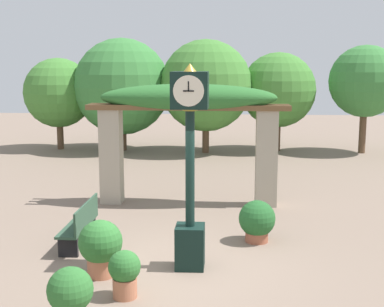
{
  "coord_description": "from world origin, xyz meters",
  "views": [
    {
      "loc": [
        1.07,
        -9.13,
        3.64
      ],
      "look_at": [
        0.38,
        0.56,
        2.01
      ],
      "focal_mm": 50.0,
      "sensor_mm": 36.0,
      "label": 1
    }
  ],
  "objects_px": {
    "pedestal_clock": "(190,161)",
    "park_bench": "(81,224)",
    "potted_plant_far_left": "(70,292)",
    "potted_plant_far_right": "(257,220)",
    "potted_plant_near_left": "(125,272)",
    "potted_plant_near_right": "(101,246)"
  },
  "relations": [
    {
      "from": "pedestal_clock",
      "to": "park_bench",
      "type": "relative_size",
      "value": 2.17
    },
    {
      "from": "potted_plant_far_left",
      "to": "park_bench",
      "type": "height_order",
      "value": "park_bench"
    },
    {
      "from": "pedestal_clock",
      "to": "potted_plant_far_right",
      "type": "height_order",
      "value": "pedestal_clock"
    },
    {
      "from": "pedestal_clock",
      "to": "potted_plant_far_left",
      "type": "xyz_separation_m",
      "value": [
        -1.53,
        -2.24,
        -1.5
      ]
    },
    {
      "from": "potted_plant_far_left",
      "to": "park_bench",
      "type": "distance_m",
      "value": 3.37
    },
    {
      "from": "pedestal_clock",
      "to": "potted_plant_far_left",
      "type": "relative_size",
      "value": 4.39
    },
    {
      "from": "pedestal_clock",
      "to": "potted_plant_near_left",
      "type": "height_order",
      "value": "pedestal_clock"
    },
    {
      "from": "potted_plant_near_right",
      "to": "potted_plant_far_left",
      "type": "relative_size",
      "value": 1.2
    },
    {
      "from": "pedestal_clock",
      "to": "potted_plant_far_left",
      "type": "height_order",
      "value": "pedestal_clock"
    },
    {
      "from": "potted_plant_far_left",
      "to": "park_bench",
      "type": "xyz_separation_m",
      "value": [
        -0.77,
        3.28,
        -0.02
      ]
    },
    {
      "from": "pedestal_clock",
      "to": "park_bench",
      "type": "distance_m",
      "value": 2.94
    },
    {
      "from": "potted_plant_far_right",
      "to": "park_bench",
      "type": "xyz_separation_m",
      "value": [
        -3.57,
        -0.48,
        -0.01
      ]
    },
    {
      "from": "potted_plant_near_left",
      "to": "potted_plant_near_right",
      "type": "height_order",
      "value": "potted_plant_near_right"
    },
    {
      "from": "pedestal_clock",
      "to": "potted_plant_far_left",
      "type": "bearing_deg",
      "value": -124.29
    },
    {
      "from": "potted_plant_far_right",
      "to": "park_bench",
      "type": "height_order",
      "value": "park_bench"
    },
    {
      "from": "pedestal_clock",
      "to": "potted_plant_far_right",
      "type": "xyz_separation_m",
      "value": [
        1.27,
        1.51,
        -1.51
      ]
    },
    {
      "from": "pedestal_clock",
      "to": "potted_plant_near_right",
      "type": "relative_size",
      "value": 3.67
    },
    {
      "from": "potted_plant_near_right",
      "to": "park_bench",
      "type": "xyz_separation_m",
      "value": [
        -0.78,
        1.54,
        -0.11
      ]
    },
    {
      "from": "pedestal_clock",
      "to": "potted_plant_far_right",
      "type": "bearing_deg",
      "value": 49.92
    },
    {
      "from": "potted_plant_far_left",
      "to": "potted_plant_far_right",
      "type": "relative_size",
      "value": 0.95
    },
    {
      "from": "potted_plant_far_left",
      "to": "park_bench",
      "type": "relative_size",
      "value": 0.49
    },
    {
      "from": "potted_plant_far_left",
      "to": "potted_plant_near_right",
      "type": "bearing_deg",
      "value": 89.52
    }
  ]
}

